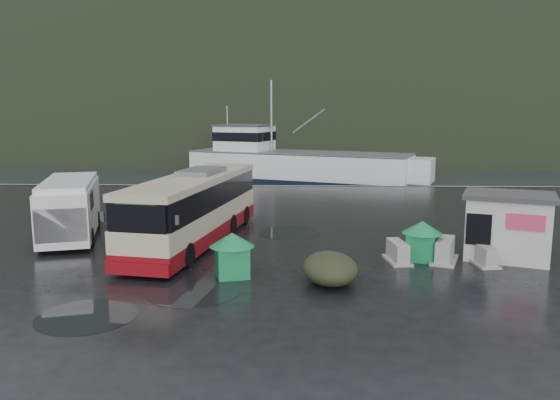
{
  "coord_description": "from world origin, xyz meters",
  "views": [
    {
      "loc": [
        2.66,
        -20.92,
        5.83
      ],
      "look_at": [
        1.88,
        3.47,
        1.7
      ],
      "focal_mm": 35.0,
      "sensor_mm": 36.0,
      "label": 1
    }
  ],
  "objects_px": {
    "ticket_kiosk": "(505,258)",
    "jersey_barrier_b": "(397,262)",
    "jersey_barrier_a": "(483,264)",
    "waste_bin_left": "(232,276)",
    "jersey_barrier_c": "(444,261)",
    "white_van": "(72,237)",
    "fishing_trawler": "(299,171)",
    "dome_tent": "(330,283)",
    "coach_bus": "(196,242)",
    "waste_bin_right": "(421,260)"
  },
  "relations": [
    {
      "from": "dome_tent",
      "to": "jersey_barrier_a",
      "type": "bearing_deg",
      "value": 21.98
    },
    {
      "from": "jersey_barrier_a",
      "to": "jersey_barrier_b",
      "type": "distance_m",
      "value": 3.18
    },
    {
      "from": "dome_tent",
      "to": "jersey_barrier_a",
      "type": "height_order",
      "value": "dome_tent"
    },
    {
      "from": "jersey_barrier_b",
      "to": "fishing_trawler",
      "type": "bearing_deg",
      "value": 97.01
    },
    {
      "from": "dome_tent",
      "to": "jersey_barrier_b",
      "type": "relative_size",
      "value": 1.64
    },
    {
      "from": "white_van",
      "to": "waste_bin_right",
      "type": "bearing_deg",
      "value": -28.27
    },
    {
      "from": "white_van",
      "to": "fishing_trawler",
      "type": "xyz_separation_m",
      "value": [
        10.41,
        26.67,
        0.0
      ]
    },
    {
      "from": "jersey_barrier_b",
      "to": "jersey_barrier_c",
      "type": "relative_size",
      "value": 0.89
    },
    {
      "from": "white_van",
      "to": "dome_tent",
      "type": "bearing_deg",
      "value": -44.53
    },
    {
      "from": "jersey_barrier_a",
      "to": "fishing_trawler",
      "type": "bearing_deg",
      "value": 102.73
    },
    {
      "from": "white_van",
      "to": "jersey_barrier_a",
      "type": "bearing_deg",
      "value": -28.42
    },
    {
      "from": "white_van",
      "to": "jersey_barrier_a",
      "type": "xyz_separation_m",
      "value": [
        17.29,
        -3.77,
        0.0
      ]
    },
    {
      "from": "white_van",
      "to": "jersey_barrier_c",
      "type": "relative_size",
      "value": 3.63
    },
    {
      "from": "jersey_barrier_c",
      "to": "waste_bin_right",
      "type": "bearing_deg",
      "value": 168.23
    },
    {
      "from": "waste_bin_left",
      "to": "white_van",
      "type": "bearing_deg",
      "value": 145.15
    },
    {
      "from": "waste_bin_right",
      "to": "fishing_trawler",
      "type": "relative_size",
      "value": 0.06
    },
    {
      "from": "waste_bin_left",
      "to": "jersey_barrier_c",
      "type": "height_order",
      "value": "waste_bin_left"
    },
    {
      "from": "coach_bus",
      "to": "ticket_kiosk",
      "type": "xyz_separation_m",
      "value": [
        12.64,
        -2.2,
        0.0
      ]
    },
    {
      "from": "waste_bin_left",
      "to": "dome_tent",
      "type": "height_order",
      "value": "waste_bin_left"
    },
    {
      "from": "waste_bin_left",
      "to": "ticket_kiosk",
      "type": "xyz_separation_m",
      "value": [
        10.45,
        2.68,
        0.0
      ]
    },
    {
      "from": "waste_bin_left",
      "to": "jersey_barrier_c",
      "type": "relative_size",
      "value": 0.89
    },
    {
      "from": "coach_bus",
      "to": "waste_bin_right",
      "type": "distance_m",
      "value": 9.62
    },
    {
      "from": "coach_bus",
      "to": "white_van",
      "type": "height_order",
      "value": "coach_bus"
    },
    {
      "from": "white_van",
      "to": "dome_tent",
      "type": "xyz_separation_m",
      "value": [
        11.38,
        -6.16,
        0.0
      ]
    },
    {
      "from": "waste_bin_left",
      "to": "fishing_trawler",
      "type": "relative_size",
      "value": 0.06
    },
    {
      "from": "waste_bin_right",
      "to": "jersey_barrier_a",
      "type": "distance_m",
      "value": 2.27
    },
    {
      "from": "white_van",
      "to": "waste_bin_right",
      "type": "xyz_separation_m",
      "value": [
        15.08,
        -3.25,
        0.0
      ]
    },
    {
      "from": "waste_bin_right",
      "to": "dome_tent",
      "type": "relative_size",
      "value": 0.6
    },
    {
      "from": "waste_bin_left",
      "to": "jersey_barrier_b",
      "type": "relative_size",
      "value": 1.0
    },
    {
      "from": "jersey_barrier_c",
      "to": "fishing_trawler",
      "type": "relative_size",
      "value": 0.07
    },
    {
      "from": "jersey_barrier_a",
      "to": "jersey_barrier_b",
      "type": "relative_size",
      "value": 0.95
    },
    {
      "from": "coach_bus",
      "to": "jersey_barrier_c",
      "type": "relative_size",
      "value": 6.33
    },
    {
      "from": "coach_bus",
      "to": "fishing_trawler",
      "type": "xyz_separation_m",
      "value": [
        4.6,
        27.36,
        0.0
      ]
    },
    {
      "from": "dome_tent",
      "to": "fishing_trawler",
      "type": "height_order",
      "value": "fishing_trawler"
    },
    {
      "from": "ticket_kiosk",
      "to": "jersey_barrier_b",
      "type": "relative_size",
      "value": 2.11
    },
    {
      "from": "fishing_trawler",
      "to": "waste_bin_left",
      "type": "bearing_deg",
      "value": -73.67
    },
    {
      "from": "waste_bin_right",
      "to": "ticket_kiosk",
      "type": "bearing_deg",
      "value": 5.99
    },
    {
      "from": "white_van",
      "to": "jersey_barrier_b",
      "type": "xyz_separation_m",
      "value": [
        14.12,
        -3.5,
        0.0
      ]
    },
    {
      "from": "white_van",
      "to": "fishing_trawler",
      "type": "bearing_deg",
      "value": 52.56
    },
    {
      "from": "ticket_kiosk",
      "to": "jersey_barrier_a",
      "type": "bearing_deg",
      "value": -121.98
    },
    {
      "from": "coach_bus",
      "to": "white_van",
      "type": "xyz_separation_m",
      "value": [
        -5.81,
        0.7,
        0.0
      ]
    },
    {
      "from": "waste_bin_right",
      "to": "ticket_kiosk",
      "type": "height_order",
      "value": "ticket_kiosk"
    },
    {
      "from": "ticket_kiosk",
      "to": "fishing_trawler",
      "type": "distance_m",
      "value": 30.64
    },
    {
      "from": "waste_bin_left",
      "to": "ticket_kiosk",
      "type": "bearing_deg",
      "value": 14.37
    },
    {
      "from": "jersey_barrier_c",
      "to": "fishing_trawler",
      "type": "bearing_deg",
      "value": 100.39
    },
    {
      "from": "waste_bin_right",
      "to": "coach_bus",
      "type": "bearing_deg",
      "value": 164.6
    },
    {
      "from": "ticket_kiosk",
      "to": "jersey_barrier_c",
      "type": "bearing_deg",
      "value": -147.22
    },
    {
      "from": "coach_bus",
      "to": "jersey_barrier_a",
      "type": "distance_m",
      "value": 11.89
    },
    {
      "from": "jersey_barrier_a",
      "to": "dome_tent",
      "type": "bearing_deg",
      "value": -158.02
    },
    {
      "from": "coach_bus",
      "to": "jersey_barrier_c",
      "type": "xyz_separation_m",
      "value": [
        10.12,
        -2.73,
        0.0
      ]
    }
  ]
}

